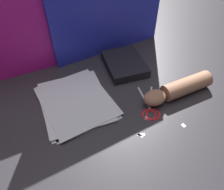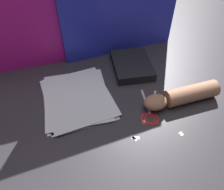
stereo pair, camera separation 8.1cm
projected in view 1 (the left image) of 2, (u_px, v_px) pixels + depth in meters
The scene contains 10 objects.
ground_plane at pixel (109, 109), 0.85m from camera, with size 6.00×6.00×0.00m, color #2D2B30.
backdrop_panel_left at pixel (28, 25), 0.86m from camera, with size 0.58×0.03×0.44m.
paper_stack at pixel (76, 101), 0.87m from camera, with size 0.28×0.33×0.01m.
book_closed at pixel (124, 64), 1.01m from camera, with size 0.19×0.23×0.04m.
scissors at pixel (150, 108), 0.84m from camera, with size 0.13×0.19×0.01m.
hand_forearm at pixel (179, 89), 0.88m from camera, with size 0.31×0.08×0.07m.
paper_scrap_near at pixel (141, 135), 0.76m from camera, with size 0.03×0.02×0.00m.
paper_scrap_mid at pixel (147, 118), 0.81m from camera, with size 0.02×0.02×0.00m.
paper_scrap_far at pixel (140, 136), 0.76m from camera, with size 0.02×0.02×0.00m.
paper_scrap_side at pixel (184, 125), 0.79m from camera, with size 0.02×0.02×0.00m.
Camera 1 is at (-0.22, -0.51, 0.64)m, focal length 35.00 mm.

